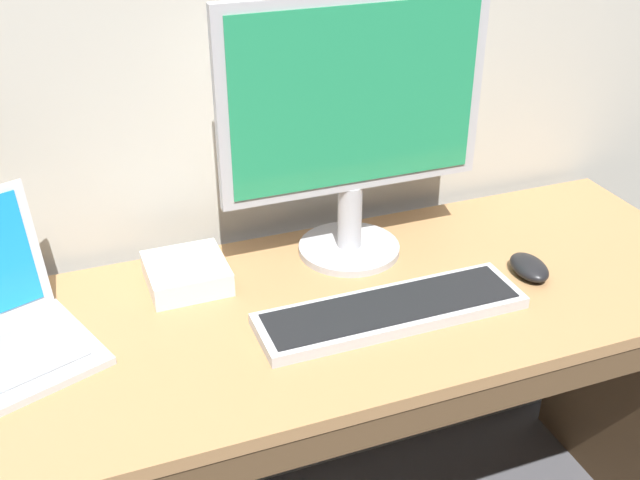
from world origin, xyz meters
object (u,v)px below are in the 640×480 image
(external_monitor, at_px, (354,123))
(wired_keyboard, at_px, (391,310))
(external_drive_box, at_px, (187,273))
(computer_mouse, at_px, (529,267))

(external_monitor, bearing_deg, wired_keyboard, -94.59)
(external_monitor, distance_m, external_drive_box, 0.43)
(computer_mouse, bearing_deg, external_drive_box, 167.16)
(wired_keyboard, distance_m, external_drive_box, 0.40)
(external_drive_box, bearing_deg, wired_keyboard, -36.53)
(wired_keyboard, height_order, external_drive_box, external_drive_box)
(wired_keyboard, relative_size, external_drive_box, 3.24)
(external_monitor, relative_size, wired_keyboard, 1.07)
(computer_mouse, distance_m, external_drive_box, 0.67)
(external_monitor, height_order, computer_mouse, external_monitor)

